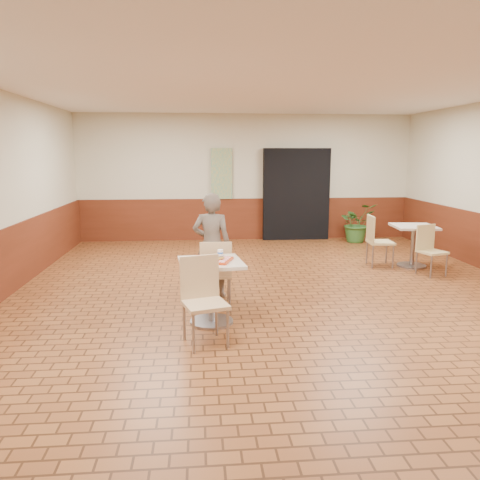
{
  "coord_description": "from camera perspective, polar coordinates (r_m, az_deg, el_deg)",
  "views": [
    {
      "loc": [
        -1.14,
        -6.27,
        2.08
      ],
      "look_at": [
        -0.61,
        -0.21,
        0.95
      ],
      "focal_mm": 35.0,
      "sensor_mm": 36.0,
      "label": 1
    }
  ],
  "objects": [
    {
      "name": "paper_cup",
      "position": [
        5.79,
        -2.42,
        -1.6
      ],
      "size": [
        0.07,
        0.07,
        0.09
      ],
      "rotation": [
        0.0,
        0.0,
        0.24
      ],
      "color": "white",
      "rests_on": "serving_tray"
    },
    {
      "name": "customer",
      "position": [
        6.81,
        -3.46,
        -0.63
      ],
      "size": [
        0.61,
        0.45,
        1.53
      ],
      "primitive_type": "imported",
      "rotation": [
        0.0,
        0.0,
        2.98
      ],
      "color": "#5F544A",
      "rests_on": "ground"
    },
    {
      "name": "corridor_doorway",
      "position": [
        11.44,
        6.86,
        5.54
      ],
      "size": [
        1.6,
        0.22,
        2.2
      ],
      "primitive_type": "cube",
      "color": "black",
      "rests_on": "ground"
    },
    {
      "name": "chair_second_left",
      "position": [
        9.05,
        16.29,
        0.23
      ],
      "size": [
        0.47,
        0.47,
        0.95
      ],
      "rotation": [
        0.0,
        0.0,
        1.5
      ],
      "color": "#D4BE7F",
      "rests_on": "ground"
    },
    {
      "name": "wainscot_band",
      "position": [
        6.57,
        5.17,
        -3.44
      ],
      "size": [
        8.0,
        10.0,
        1.0
      ],
      "color": "#542010",
      "rests_on": "ground"
    },
    {
      "name": "long_john_donut",
      "position": [
        5.63,
        -2.65,
        -2.19
      ],
      "size": [
        0.17,
        0.12,
        0.05
      ],
      "rotation": [
        0.0,
        0.0,
        0.34
      ],
      "color": "gold",
      "rests_on": "serving_tray"
    },
    {
      "name": "second_table",
      "position": [
        9.23,
        20.36,
        0.13
      ],
      "size": [
        0.73,
        0.73,
        0.77
      ],
      "rotation": [
        0.0,
        0.0,
        -0.09
      ],
      "color": "beige",
      "rests_on": "ground"
    },
    {
      "name": "ring_donut",
      "position": [
        5.75,
        -4.27,
        -2.03
      ],
      "size": [
        0.1,
        0.1,
        0.03
      ],
      "primitive_type": "torus",
      "rotation": [
        0.0,
        0.0,
        0.03
      ],
      "color": "#EC9556",
      "rests_on": "serving_tray"
    },
    {
      "name": "room_shell",
      "position": [
        6.4,
        5.32,
        5.28
      ],
      "size": [
        8.01,
        10.01,
        3.01
      ],
      "color": "brown",
      "rests_on": "ground"
    },
    {
      "name": "promo_poster",
      "position": [
        11.23,
        -2.26,
        8.08
      ],
      "size": [
        0.5,
        0.03,
        1.2
      ],
      "primitive_type": "cube",
      "color": "gray",
      "rests_on": "wainscot_band"
    },
    {
      "name": "chair_second_front",
      "position": [
        8.74,
        22.08,
        -0.8
      ],
      "size": [
        0.5,
        0.5,
        0.86
      ],
      "rotation": [
        0.0,
        0.0,
        0.31
      ],
      "color": "#D9C182",
      "rests_on": "ground"
    },
    {
      "name": "potted_plant",
      "position": [
        11.41,
        14.05,
        2.06
      ],
      "size": [
        1.01,
        0.94,
        0.92
      ],
      "primitive_type": "imported",
      "rotation": [
        0.0,
        0.0,
        0.31
      ],
      "color": "#2D5E25",
      "rests_on": "ground"
    },
    {
      "name": "serving_tray",
      "position": [
        5.71,
        -3.57,
        -2.43
      ],
      "size": [
        0.48,
        0.37,
        0.03
      ],
      "rotation": [
        0.0,
        0.0,
        -0.33
      ],
      "color": "#AE2D0D",
      "rests_on": "main_table"
    },
    {
      "name": "chair_main_back",
      "position": [
        6.39,
        -2.97,
        -3.66
      ],
      "size": [
        0.43,
        0.43,
        0.92
      ],
      "rotation": [
        0.0,
        0.0,
        3.13
      ],
      "color": "tan",
      "rests_on": "ground"
    },
    {
      "name": "chair_main_front",
      "position": [
        5.21,
        -4.53,
        -6.73
      ],
      "size": [
        0.55,
        0.55,
        0.97
      ],
      "rotation": [
        0.0,
        0.0,
        0.29
      ],
      "color": "tan",
      "rests_on": "ground"
    },
    {
      "name": "main_table",
      "position": [
        5.77,
        -3.54,
        -5.06
      ],
      "size": [
        0.75,
        0.75,
        0.79
      ],
      "rotation": [
        0.0,
        0.0,
        0.13
      ],
      "color": "beige",
      "rests_on": "ground"
    }
  ]
}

